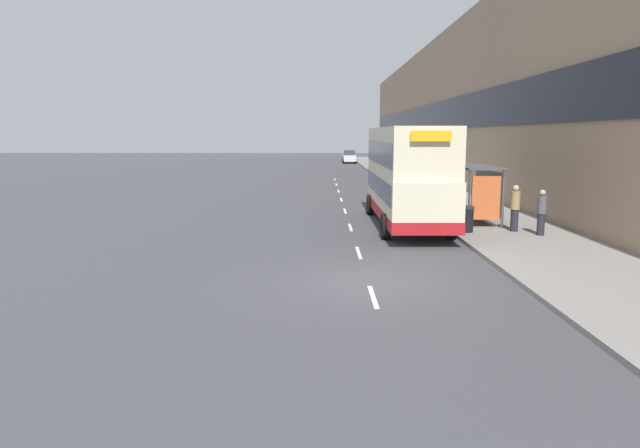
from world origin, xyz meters
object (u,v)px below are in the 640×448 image
double_decker_bus_near (405,174)px  pedestrian_3 (539,212)px  pedestrian_2 (452,203)px  pedestrian_4 (513,208)px  car_0 (347,157)px  litter_bin (465,219)px  pedestrian_1 (478,191)px  pedestrian_at_shelter (450,193)px  bus_shelter (478,183)px

double_decker_bus_near → pedestrian_3: size_ratio=5.96×
pedestrian_2 → pedestrian_4: pedestrian_4 is taller
car_0 → litter_bin: 58.50m
litter_bin → pedestrian_2: bearing=93.2°
pedestrian_1 → pedestrian_4: size_ratio=0.95×
car_0 → litter_bin: (1.73, -58.47, -0.23)m
car_0 → pedestrian_2: (1.62, -56.60, 0.19)m
double_decker_bus_near → pedestrian_1: size_ratio=5.95×
pedestrian_2 → pedestrian_4: 2.67m
double_decker_bus_near → pedestrian_at_shelter: size_ratio=5.84×
pedestrian_4 → pedestrian_1: bearing=85.3°
litter_bin → double_decker_bus_near: bearing=130.8°
double_decker_bus_near → pedestrian_4: 4.76m
pedestrian_4 → pedestrian_2: bearing=140.8°
pedestrian_2 → litter_bin: size_ratio=1.76×
pedestrian_1 → pedestrian_4: (-0.59, -7.16, 0.05)m
pedestrian_1 → pedestrian_at_shelter: bearing=-150.1°
bus_shelter → pedestrian_3: size_ratio=2.38×
car_0 → pedestrian_at_shelter: size_ratio=2.40×
bus_shelter → pedestrian_4: bus_shelter is taller
car_0 → pedestrian_4: pedestrian_4 is taller
car_0 → double_decker_bus_near: bearing=-90.4°
pedestrian_at_shelter → pedestrian_4: 6.28m
bus_shelter → litter_bin: size_ratio=4.00×
pedestrian_3 → pedestrian_4: (-0.72, 0.93, 0.05)m
pedestrian_at_shelter → pedestrian_1: size_ratio=1.02×
pedestrian_at_shelter → litter_bin: bearing=-97.6°
bus_shelter → pedestrian_2: (-1.33, -0.85, -0.79)m
pedestrian_3 → litter_bin: 2.81m
double_decker_bus_near → bus_shelter: bearing=5.5°
pedestrian_1 → double_decker_bus_near: bearing=-133.1°
bus_shelter → pedestrian_at_shelter: bus_shelter is taller
double_decker_bus_near → litter_bin: 3.56m
pedestrian_at_shelter → pedestrian_1: pedestrian_at_shelter is taller
litter_bin → bus_shelter: bearing=65.8°
pedestrian_1 → pedestrian_4: bearing=-94.7°
litter_bin → pedestrian_4: bearing=5.4°
double_decker_bus_near → pedestrian_2: bearing=-15.1°
car_0 → pedestrian_4: (3.69, -58.28, 0.20)m
pedestrian_2 → litter_bin: 1.92m
pedestrian_at_shelter → pedestrian_2: bearing=-102.0°
double_decker_bus_near → pedestrian_1: 6.89m
pedestrian_at_shelter → litter_bin: (-0.85, -6.37, -0.39)m
double_decker_bus_near → pedestrian_2: (1.97, -0.53, -1.20)m
car_0 → pedestrian_2: bearing=-88.4°
car_0 → pedestrian_1: bearing=-85.2°
bus_shelter → pedestrian_1: 4.89m
pedestrian_3 → car_0: bearing=94.3°
pedestrian_2 → pedestrian_3: size_ratio=1.04×
bus_shelter → pedestrian_3: bus_shelter is taller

